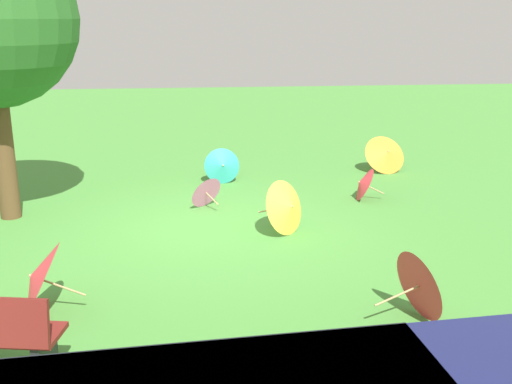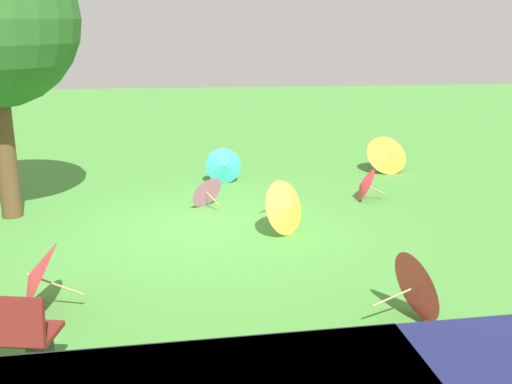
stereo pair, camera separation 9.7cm
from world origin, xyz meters
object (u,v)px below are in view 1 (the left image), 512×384
object	(u,v)px
parasol_orange_0	(386,153)
parasol_yellow_0	(288,207)
parasol_red_0	(362,183)
parasol_red_1	(37,278)
parasol_teal_1	(222,166)
parasol_red_2	(425,283)
parasol_pink_0	(205,191)

from	to	relation	value
parasol_orange_0	parasol_yellow_0	distance (m)	4.53
parasol_red_0	parasol_yellow_0	size ratio (longest dim) A/B	0.75
parasol_yellow_0	parasol_red_1	bearing A→B (deg)	35.70
parasol_teal_1	parasol_red_2	bearing A→B (deg)	107.78
parasol_red_2	parasol_red_0	bearing A→B (deg)	-97.24
parasol_red_0	parasol_orange_0	distance (m)	2.25
parasol_red_0	parasol_red_1	bearing A→B (deg)	39.08
parasol_red_1	parasol_pink_0	bearing A→B (deg)	-117.49
parasol_pink_0	parasol_red_1	bearing A→B (deg)	62.51
parasol_red_1	parasol_red_0	bearing A→B (deg)	-140.92
parasol_red_1	parasol_red_2	bearing A→B (deg)	172.61
parasol_orange_0	parasol_red_0	bearing A→B (deg)	60.87
parasol_teal_1	parasol_red_2	xyz separation A→B (m)	(-1.91, 5.94, 0.05)
parasol_red_0	parasol_red_2	size ratio (longest dim) A/B	0.75
parasol_red_1	parasol_teal_1	bearing A→B (deg)	-113.92
parasol_red_0	parasol_yellow_0	xyz separation A→B (m)	(1.64, 1.64, 0.12)
parasol_orange_0	parasol_red_2	bearing A→B (deg)	75.55
parasol_red_0	parasol_orange_0	bearing A→B (deg)	-119.13
parasol_orange_0	parasol_yellow_0	world-z (taller)	parasol_yellow_0
parasol_red_1	parasol_orange_0	distance (m)	8.40
parasol_yellow_0	parasol_pink_0	distance (m)	1.94
parasol_red_0	parasol_yellow_0	distance (m)	2.32
parasol_red_0	parasol_yellow_0	bearing A→B (deg)	44.86
parasol_yellow_0	parasol_pink_0	world-z (taller)	parasol_yellow_0
parasol_yellow_0	parasol_pink_0	size ratio (longest dim) A/B	1.30
parasol_red_0	parasol_teal_1	size ratio (longest dim) A/B	0.91
parasol_orange_0	parasol_red_2	distance (m)	6.69
parasol_teal_1	parasol_red_1	bearing A→B (deg)	66.08
parasol_teal_1	parasol_pink_0	bearing A→B (deg)	75.51
parasol_red_0	parasol_pink_0	world-z (taller)	parasol_red_0
parasol_red_0	parasol_red_1	distance (m)	6.27
parasol_red_1	parasol_orange_0	world-z (taller)	parasol_red_1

